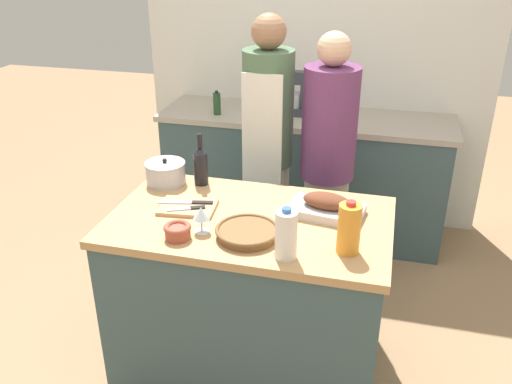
# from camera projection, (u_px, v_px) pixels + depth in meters

# --- Properties ---
(ground_plane) EXTENTS (12.00, 12.00, 0.00)m
(ground_plane) POSITION_uv_depth(u_px,v_px,m) (251.00, 364.00, 2.94)
(ground_plane) COLOR #9E7A56
(kitchen_island) EXTENTS (1.32, 0.79, 0.90)m
(kitchen_island) POSITION_uv_depth(u_px,v_px,m) (250.00, 296.00, 2.75)
(kitchen_island) COLOR #3D565B
(kitchen_island) RESTS_ON ground_plane
(back_counter) EXTENTS (2.11, 0.60, 0.93)m
(back_counter) POSITION_uv_depth(u_px,v_px,m) (303.00, 174.00, 4.09)
(back_counter) COLOR #3D565B
(back_counter) RESTS_ON ground_plane
(back_wall) EXTENTS (2.61, 0.10, 2.55)m
(back_wall) POSITION_uv_depth(u_px,v_px,m) (316.00, 57.00, 4.04)
(back_wall) COLOR silver
(back_wall) RESTS_ON ground_plane
(roasting_pan) EXTENTS (0.37, 0.25, 0.11)m
(roasting_pan) POSITION_uv_depth(u_px,v_px,m) (326.00, 207.00, 2.56)
(roasting_pan) COLOR #BCBCC1
(roasting_pan) RESTS_ON kitchen_island
(wicker_basket) EXTENTS (0.29, 0.29, 0.05)m
(wicker_basket) POSITION_uv_depth(u_px,v_px,m) (247.00, 232.00, 2.38)
(wicker_basket) COLOR brown
(wicker_basket) RESTS_ON kitchen_island
(cutting_board) EXTENTS (0.29, 0.22, 0.02)m
(cutting_board) POSITION_uv_depth(u_px,v_px,m) (188.00, 207.00, 2.63)
(cutting_board) COLOR tan
(cutting_board) RESTS_ON kitchen_island
(stock_pot) EXTENTS (0.22, 0.22, 0.14)m
(stock_pot) POSITION_uv_depth(u_px,v_px,m) (166.00, 173.00, 2.88)
(stock_pot) COLOR #B7B7BC
(stock_pot) RESTS_ON kitchen_island
(mixing_bowl) EXTENTS (0.12, 0.12, 0.07)m
(mixing_bowl) POSITION_uv_depth(u_px,v_px,m) (178.00, 231.00, 2.37)
(mixing_bowl) COLOR #A84C38
(mixing_bowl) RESTS_ON kitchen_island
(juice_jug) EXTENTS (0.10, 0.10, 0.24)m
(juice_jug) POSITION_uv_depth(u_px,v_px,m) (349.00, 228.00, 2.24)
(juice_jug) COLOR orange
(juice_jug) RESTS_ON kitchen_island
(milk_jug) EXTENTS (0.09, 0.09, 0.23)m
(milk_jug) POSITION_uv_depth(u_px,v_px,m) (286.00, 235.00, 2.20)
(milk_jug) COLOR white
(milk_jug) RESTS_ON kitchen_island
(wine_bottle_green) EXTENTS (0.08, 0.08, 0.28)m
(wine_bottle_green) POSITION_uv_depth(u_px,v_px,m) (201.00, 164.00, 2.85)
(wine_bottle_green) COLOR black
(wine_bottle_green) RESTS_ON kitchen_island
(wine_glass_left) EXTENTS (0.08, 0.08, 0.12)m
(wine_glass_left) POSITION_uv_depth(u_px,v_px,m) (201.00, 214.00, 2.39)
(wine_glass_left) COLOR silver
(wine_glass_left) RESTS_ON kitchen_island
(knife_chef) EXTENTS (0.27, 0.09, 0.01)m
(knife_chef) POSITION_uv_depth(u_px,v_px,m) (187.00, 202.00, 2.65)
(knife_chef) COLOR #B7B7BC
(knife_chef) RESTS_ON cutting_board
(knife_paring) EXTENTS (0.18, 0.10, 0.01)m
(knife_paring) POSITION_uv_depth(u_px,v_px,m) (188.00, 208.00, 2.59)
(knife_paring) COLOR #B7B7BC
(knife_paring) RESTS_ON cutting_board
(stand_mixer) EXTENTS (0.18, 0.14, 0.31)m
(stand_mixer) POSITION_uv_depth(u_px,v_px,m) (296.00, 97.00, 3.86)
(stand_mixer) COLOR #333842
(stand_mixer) RESTS_ON back_counter
(condiment_bottle_tall) EXTENTS (0.05, 0.05, 0.17)m
(condiment_bottle_tall) POSITION_uv_depth(u_px,v_px,m) (217.00, 104.00, 3.88)
(condiment_bottle_tall) COLOR #234C28
(condiment_bottle_tall) RESTS_ON back_counter
(condiment_bottle_short) EXTENTS (0.06, 0.06, 0.16)m
(condiment_bottle_short) POSITION_uv_depth(u_px,v_px,m) (254.00, 97.00, 4.07)
(condiment_bottle_short) COLOR maroon
(condiment_bottle_short) RESTS_ON back_counter
(person_cook_aproned) EXTENTS (0.30, 0.31, 1.72)m
(person_cook_aproned) POSITION_uv_depth(u_px,v_px,m) (268.00, 142.00, 3.29)
(person_cook_aproned) COLOR beige
(person_cook_aproned) RESTS_ON ground_plane
(person_cook_guest) EXTENTS (0.32, 0.32, 1.64)m
(person_cook_guest) POSITION_uv_depth(u_px,v_px,m) (328.00, 157.00, 3.21)
(person_cook_guest) COLOR beige
(person_cook_guest) RESTS_ON ground_plane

